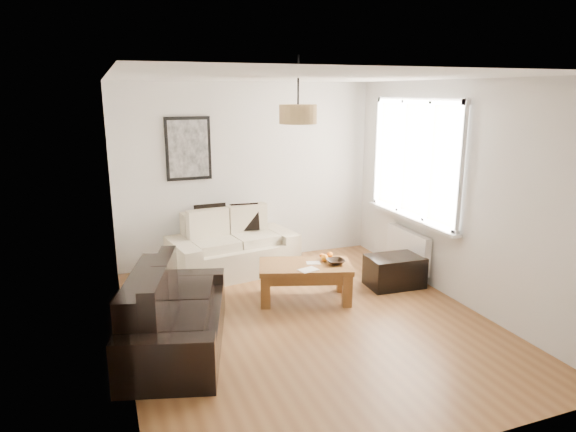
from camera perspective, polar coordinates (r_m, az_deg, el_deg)
name	(u,v)px	position (r m, az deg, el deg)	size (l,w,h in m)	color
floor	(307,320)	(5.69, 2.19, -11.71)	(4.50, 4.50, 0.00)	brown
ceiling	(310,77)	(5.13, 2.47, 15.48)	(3.80, 4.50, 0.00)	white
wall_back	(248,174)	(7.34, -4.59, 4.81)	(3.80, 0.04, 2.60)	silver
wall_front	(446,279)	(3.39, 17.47, -6.82)	(3.80, 0.04, 2.60)	silver
wall_left	(118,222)	(4.86, -18.79, -0.66)	(0.04, 4.50, 2.60)	silver
wall_right	(457,193)	(6.24, 18.62, 2.48)	(0.04, 4.50, 2.60)	silver
window_bay	(416,159)	(6.79, 14.30, 6.24)	(0.14, 1.90, 1.60)	white
radiator	(408,249)	(7.03, 13.44, -3.66)	(0.10, 0.90, 0.52)	white
poster	(188,149)	(7.07, -11.26, 7.51)	(0.62, 0.04, 0.87)	black
pendant_shade	(298,114)	(5.41, 1.15, 11.49)	(0.40, 0.40, 0.20)	tan
loveseat_cream	(233,243)	(7.00, -6.29, -3.11)	(1.68, 0.91, 0.83)	beige
sofa_leather	(176,311)	(5.10, -12.57, -10.48)	(1.76, 0.86, 0.76)	black
coffee_table	(305,282)	(6.13, 1.94, -7.46)	(1.10, 0.60, 0.45)	brown
ottoman	(395,271)	(6.68, 12.01, -6.15)	(0.71, 0.45, 0.40)	black
cushion_left	(211,219)	(7.05, -8.74, -0.35)	(0.42, 0.13, 0.42)	black
cushion_right	(245,217)	(7.17, -4.95, -0.13)	(0.39, 0.12, 0.39)	black
fruit_bowl	(336,262)	(6.08, 5.43, -5.18)	(0.22, 0.22, 0.05)	black
orange_a	(325,258)	(6.16, 4.19, -4.77)	(0.09, 0.09, 0.09)	orange
orange_b	(330,255)	(6.28, 4.80, -4.41)	(0.08, 0.08, 0.08)	orange
orange_c	(322,256)	(6.23, 3.89, -4.54)	(0.06, 0.06, 0.06)	orange
papers	(308,270)	(5.86, 2.32, -6.11)	(0.22, 0.15, 0.01)	beige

